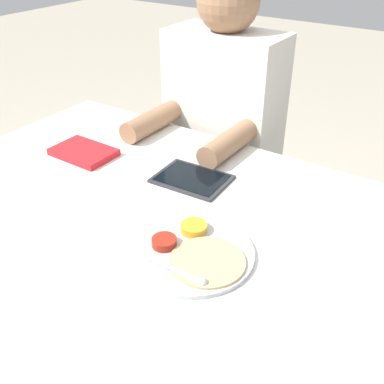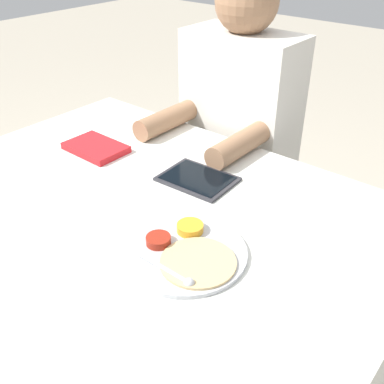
% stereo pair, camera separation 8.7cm
% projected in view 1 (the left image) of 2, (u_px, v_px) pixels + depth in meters
% --- Properties ---
extents(dining_table, '(1.27, 0.86, 0.78)m').
position_uv_depth(dining_table, '(152.00, 311.00, 1.34)').
color(dining_table, silver).
rests_on(dining_table, ground_plane).
extents(thali_tray, '(0.27, 0.27, 0.03)m').
position_uv_depth(thali_tray, '(193.00, 252.00, 0.95)').
color(thali_tray, '#B7BABF').
rests_on(thali_tray, dining_table).
extents(red_notebook, '(0.18, 0.12, 0.02)m').
position_uv_depth(red_notebook, '(84.00, 153.00, 1.34)').
color(red_notebook, silver).
rests_on(red_notebook, dining_table).
extents(tablet_device, '(0.20, 0.16, 0.01)m').
position_uv_depth(tablet_device, '(192.00, 179.00, 1.22)').
color(tablet_device, '#28282D').
rests_on(tablet_device, dining_table).
extents(person_diner, '(0.39, 0.45, 1.26)m').
position_uv_depth(person_diner, '(221.00, 164.00, 1.67)').
color(person_diner, black).
rests_on(person_diner, ground_plane).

